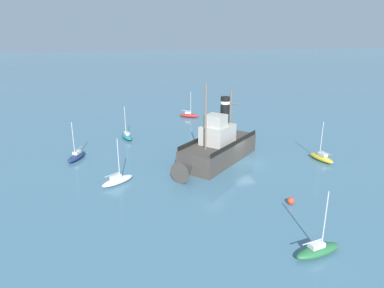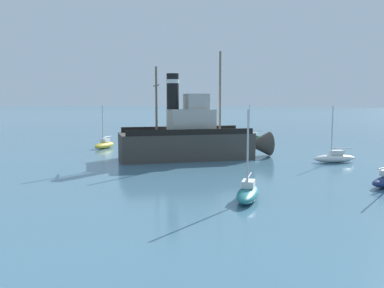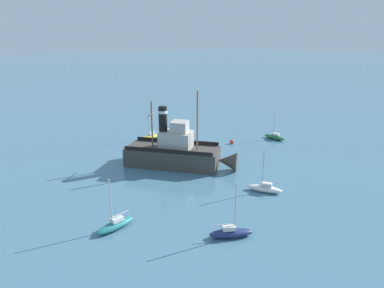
{
  "view_description": "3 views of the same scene",
  "coord_description": "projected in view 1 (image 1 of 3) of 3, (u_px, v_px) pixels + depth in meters",
  "views": [
    {
      "loc": [
        -36.29,
        16.72,
        14.91
      ],
      "look_at": [
        0.56,
        6.54,
        2.67
      ],
      "focal_mm": 32.0,
      "sensor_mm": 36.0,
      "label": 1
    },
    {
      "loc": [
        34.36,
        19.96,
        5.36
      ],
      "look_at": [
        3.61,
        4.66,
        1.7
      ],
      "focal_mm": 38.0,
      "sensor_mm": 36.0,
      "label": 2
    },
    {
      "loc": [
        23.66,
        38.59,
        16.33
      ],
      "look_at": [
        -1.36,
        3.52,
        2.61
      ],
      "focal_mm": 32.0,
      "sensor_mm": 36.0,
      "label": 3
    }
  ],
  "objects": [
    {
      "name": "sailboat_yellow",
      "position": [
        321.0,
        157.0,
        42.32
      ],
      "size": [
        3.92,
        1.64,
        4.9
      ],
      "color": "gold",
      "rests_on": "ground"
    },
    {
      "name": "ground_plane",
      "position": [
        244.0,
        162.0,
        42.1
      ],
      "size": [
        600.0,
        600.0,
        0.0
      ],
      "primitive_type": "plane",
      "color": "#477289"
    },
    {
      "name": "sailboat_red",
      "position": [
        189.0,
        115.0,
        64.61
      ],
      "size": [
        2.91,
        3.82,
        4.9
      ],
      "color": "#B22823",
      "rests_on": "ground"
    },
    {
      "name": "sailboat_white",
      "position": [
        117.0,
        180.0,
        35.67
      ],
      "size": [
        2.99,
        3.79,
        4.9
      ],
      "color": "white",
      "rests_on": "ground"
    },
    {
      "name": "mooring_buoy",
      "position": [
        291.0,
        201.0,
        31.48
      ],
      "size": [
        0.66,
        0.66,
        0.66
      ],
      "primitive_type": "sphere",
      "color": "red",
      "rests_on": "ground"
    },
    {
      "name": "sailboat_teal",
      "position": [
        127.0,
        136.0,
        51.27
      ],
      "size": [
        3.94,
        1.85,
        4.9
      ],
      "color": "#23757A",
      "rests_on": "ground"
    },
    {
      "name": "sailboat_navy",
      "position": [
        77.0,
        156.0,
        42.7
      ],
      "size": [
        3.89,
        2.71,
        4.9
      ],
      "color": "navy",
      "rests_on": "ground"
    },
    {
      "name": "old_tugboat",
      "position": [
        217.0,
        148.0,
        41.51
      ],
      "size": [
        11.99,
        13.09,
        9.9
      ],
      "color": "#423D38",
      "rests_on": "ground"
    },
    {
      "name": "sailboat_green",
      "position": [
        318.0,
        250.0,
        24.14
      ],
      "size": [
        1.71,
        3.93,
        4.9
      ],
      "color": "#286B3D",
      "rests_on": "ground"
    }
  ]
}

